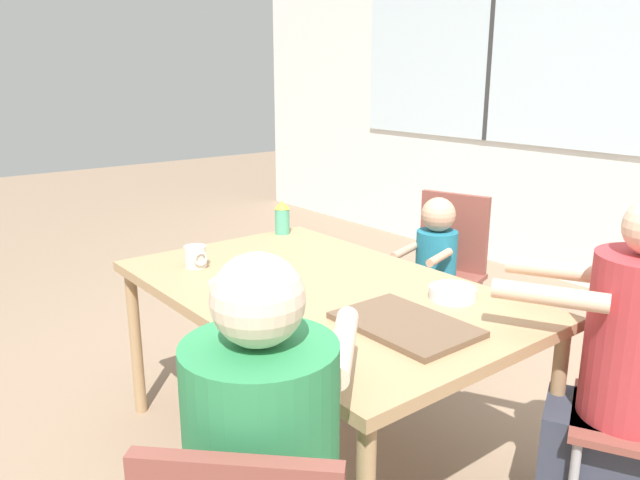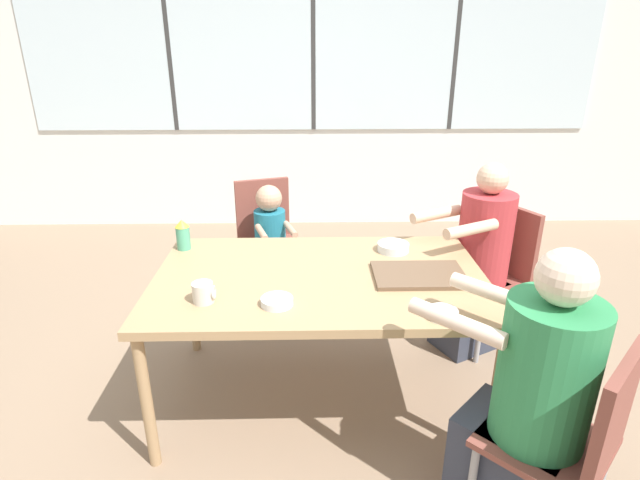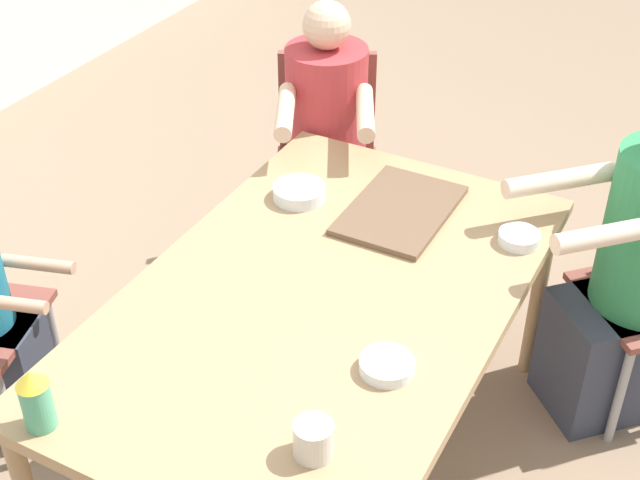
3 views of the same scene
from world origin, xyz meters
name	(u,v)px [view 2 (image 2 of 3)]	position (x,y,z in m)	size (l,w,h in m)	color
ground_plane	(320,394)	(0.00, 0.00, 0.00)	(16.00, 16.00, 0.00)	#8C725B
wall_back_with_windows	(313,79)	(0.00, 2.72, 1.41)	(8.40, 0.08, 2.80)	silver
dining_table	(320,285)	(0.00, 0.00, 0.65)	(1.58, 0.98, 0.70)	tan
chair_for_woman_green_shirt	(497,264)	(1.07, 0.54, 0.50)	(0.54, 0.54, 0.85)	brown
chair_for_man_blue_shirt	(577,436)	(0.85, -0.85, 0.50)	(0.57, 0.57, 0.85)	brown
chair_for_toddler	(266,230)	(-0.35, 1.15, 0.50)	(0.50, 0.50, 0.85)	brown
person_woman_green_shirt	(477,268)	(0.93, 0.47, 0.51)	(0.62, 0.51, 1.13)	#333847
person_man_blue_shirt	(528,410)	(0.73, -0.73, 0.51)	(0.64, 0.64, 1.15)	#333847
person_toddler	(272,251)	(-0.31, 1.00, 0.40)	(0.31, 0.43, 0.86)	#333847
food_tray_dark	(419,275)	(0.47, -0.03, 0.71)	(0.43, 0.29, 0.02)	brown
coffee_mug	(204,292)	(-0.50, -0.25, 0.75)	(0.10, 0.09, 0.09)	beige
sippy_cup	(183,234)	(-0.72, 0.34, 0.79)	(0.08, 0.08, 0.17)	#4CA57F
bowl_white_shallow	(277,301)	(-0.19, -0.29, 0.72)	(0.14, 0.14, 0.03)	silver
bowl_cereal	(443,314)	(0.49, -0.41, 0.72)	(0.12, 0.12, 0.04)	silver
bowl_fruit	(393,247)	(0.40, 0.28, 0.72)	(0.17, 0.17, 0.04)	silver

